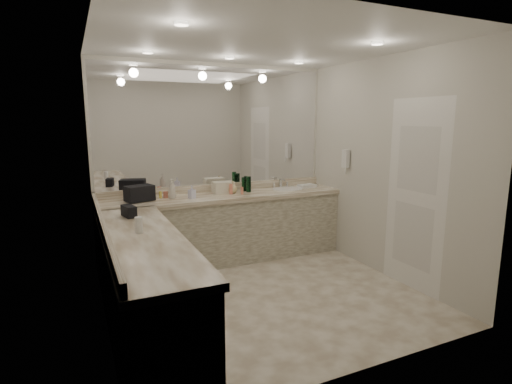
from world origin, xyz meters
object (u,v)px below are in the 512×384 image
soap_bottle_a (172,189)px  soap_bottle_c (232,187)px  wall_phone (346,159)px  cream_cosmetic_case (223,187)px  soap_bottle_b (192,192)px  sink (287,190)px  hand_towel (307,186)px  black_toiletry_bag (139,194)px

soap_bottle_a → soap_bottle_c: soap_bottle_a is taller
wall_phone → soap_bottle_a: 2.32m
wall_phone → soap_bottle_a: (-2.24, 0.52, -0.33)m
soap_bottle_a → soap_bottle_c: size_ratio=1.44×
wall_phone → cream_cosmetic_case: 1.69m
wall_phone → cream_cosmetic_case: (-1.53, 0.60, -0.37)m
soap_bottle_b → soap_bottle_c: size_ratio=0.98×
sink → soap_bottle_c: size_ratio=2.64×
cream_cosmetic_case → soap_bottle_c: 0.12m
wall_phone → hand_towel: wall_phone is taller
wall_phone → hand_towel: (-0.27, 0.53, -0.43)m
cream_cosmetic_case → soap_bottle_c: size_ratio=1.64×
sink → soap_bottle_b: 1.41m
hand_towel → soap_bottle_b: bearing=-176.4°
black_toiletry_bag → cream_cosmetic_case: size_ratio=1.17×
sink → soap_bottle_c: 0.83m
cream_cosmetic_case → hand_towel: bearing=-4.9°
hand_towel → soap_bottle_c: 1.16m
black_toiletry_bag → wall_phone: bearing=-11.0°
hand_towel → soap_bottle_c: (-1.16, 0.01, 0.06)m
cream_cosmetic_case → wall_phone: bearing=-22.9°
cream_cosmetic_case → soap_bottle_c: bearing=-33.8°
soap_bottle_c → soap_bottle_a: bearing=-178.9°
soap_bottle_a → hand_towel: bearing=0.2°
black_toiletry_bag → hand_towel: (2.37, 0.01, -0.07)m
sink → hand_towel: hand_towel is taller
cream_cosmetic_case → soap_bottle_b: 0.52m
sink → soap_bottle_b: (-1.41, -0.08, 0.09)m
black_toiletry_bag → cream_cosmetic_case: black_toiletry_bag is taller
sink → wall_phone: wall_phone is taller
hand_towel → soap_bottle_b: soap_bottle_b is taller
wall_phone → soap_bottle_c: wall_phone is taller
sink → cream_cosmetic_case: (-0.93, 0.10, 0.08)m
black_toiletry_bag → soap_bottle_c: (1.20, 0.02, -0.01)m
cream_cosmetic_case → soap_bottle_b: (-0.48, -0.18, 0.00)m
hand_towel → soap_bottle_a: (-1.97, -0.01, 0.10)m
cream_cosmetic_case → soap_bottle_b: bearing=-160.6°
black_toiletry_bag → soap_bottle_a: size_ratio=1.34×
soap_bottle_b → soap_bottle_c: soap_bottle_c is taller
black_toiletry_bag → soap_bottle_a: 0.40m
black_toiletry_bag → soap_bottle_b: size_ratio=1.96×
hand_towel → soap_bottle_a: soap_bottle_a is taller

